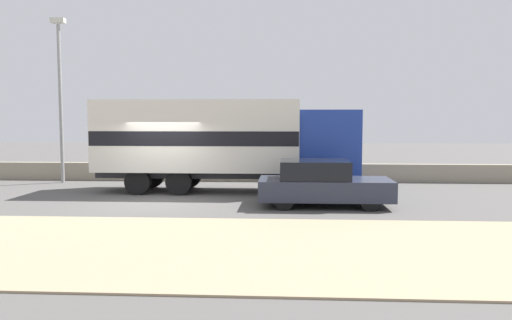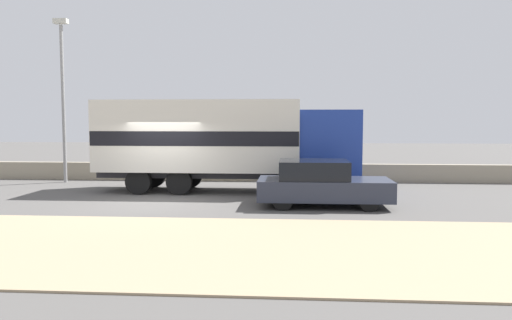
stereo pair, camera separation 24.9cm
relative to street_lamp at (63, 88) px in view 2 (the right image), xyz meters
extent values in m
plane|color=#514F4C|center=(5.03, -4.54, -3.86)|extent=(80.00, 80.00, 0.00)
cube|color=#9E896B|center=(5.03, -10.04, -3.84)|extent=(60.00, 5.61, 0.04)
cube|color=gray|center=(5.03, 0.97, -3.49)|extent=(60.00, 0.35, 0.75)
cylinder|color=gray|center=(0.00, 0.00, -0.67)|extent=(0.14, 0.14, 6.39)
cube|color=beige|center=(0.00, 0.00, 2.67)|extent=(0.56, 0.28, 0.20)
cube|color=navy|center=(10.63, -2.15, -2.21)|extent=(2.07, 2.20, 2.51)
cube|color=black|center=(11.64, -2.15, -1.71)|extent=(0.06, 1.87, 1.11)
cube|color=#2D2D33|center=(6.02, -2.15, -3.21)|extent=(7.14, 1.31, 0.25)
cube|color=silver|center=(6.02, -2.15, -1.85)|extent=(7.14, 2.39, 2.48)
cube|color=black|center=(6.02, -2.15, -1.92)|extent=(7.10, 2.41, 0.50)
cylinder|color=black|center=(10.63, -1.22, -3.42)|extent=(0.88, 0.28, 0.88)
cylinder|color=black|center=(10.63, -3.08, -3.42)|extent=(0.88, 0.28, 0.88)
cylinder|color=black|center=(4.06, -1.22, -3.42)|extent=(0.88, 0.28, 0.88)
cylinder|color=black|center=(4.06, -3.08, -3.42)|extent=(0.88, 0.28, 0.88)
cylinder|color=black|center=(5.49, -1.22, -3.42)|extent=(0.88, 0.28, 0.88)
cylinder|color=black|center=(5.49, -3.08, -3.42)|extent=(0.88, 0.28, 0.88)
cube|color=#282D3D|center=(10.31, -4.99, -3.35)|extent=(3.91, 1.77, 0.60)
cube|color=black|center=(10.00, -4.99, -2.77)|extent=(2.04, 1.63, 0.55)
cylinder|color=black|center=(11.52, -4.23, -3.57)|extent=(0.58, 0.20, 0.58)
cylinder|color=black|center=(11.52, -5.76, -3.57)|extent=(0.58, 0.20, 0.58)
cylinder|color=black|center=(9.10, -4.23, -3.57)|extent=(0.58, 0.20, 0.58)
cylinder|color=black|center=(9.10, -5.76, -3.57)|extent=(0.58, 0.20, 0.58)
camera|label=1|loc=(9.12, -19.85, -1.28)|focal=35.00mm
camera|label=2|loc=(9.37, -19.83, -1.28)|focal=35.00mm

